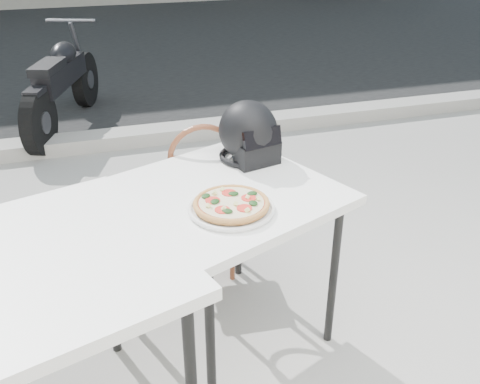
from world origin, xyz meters
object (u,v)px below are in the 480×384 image
object	(u,v)px
cafe_chair_main	(202,193)
plate	(231,209)
helmet	(249,134)
cafe_table_main	(226,203)
pizza	(231,203)
motorcycle	(63,85)
cafe_table_side	(28,284)

from	to	relation	value
cafe_chair_main	plate	bearing A→B (deg)	92.22
helmet	cafe_table_main	bearing A→B (deg)	-139.09
pizza	cafe_chair_main	size ratio (longest dim) A/B	0.34
helmet	motorcycle	world-z (taller)	helmet
cafe_table_main	cafe_table_side	bearing A→B (deg)	-151.18
helmet	cafe_chair_main	size ratio (longest dim) A/B	0.36
cafe_table_side	cafe_chair_main	bearing A→B (deg)	49.56
plate	cafe_chair_main	distance (m)	0.73
pizza	motorcycle	xyz separation A→B (m)	(-0.64, 3.32, -0.42)
plate	cafe_table_side	distance (m)	0.77
plate	motorcycle	distance (m)	3.40
cafe_table_main	cafe_chair_main	size ratio (longest dim) A/B	1.16
cafe_chair_main	motorcycle	xyz separation A→B (m)	(-0.68, 2.64, -0.11)
helmet	cafe_chair_main	bearing A→B (deg)	114.82
cafe_table_main	cafe_table_side	size ratio (longest dim) A/B	0.96
cafe_table_main	motorcycle	xyz separation A→B (m)	(-0.67, 3.13, -0.31)
cafe_table_main	pizza	world-z (taller)	pizza
cafe_table_main	pizza	size ratio (longest dim) A/B	3.38
helmet	motorcycle	distance (m)	3.04
cafe_table_side	plate	bearing A→B (deg)	17.49
cafe_table_main	helmet	xyz separation A→B (m)	(0.19, 0.26, 0.19)
plate	cafe_chair_main	xyz separation A→B (m)	(0.04, 0.67, -0.28)
cafe_chair_main	cafe_table_side	size ratio (longest dim) A/B	0.83
cafe_table_side	motorcycle	size ratio (longest dim) A/B	0.63
cafe_table_side	pizza	bearing A→B (deg)	17.51
pizza	motorcycle	distance (m)	3.40
helmet	pizza	bearing A→B (deg)	-129.19
plate	cafe_table_side	bearing A→B (deg)	-162.51
pizza	motorcycle	world-z (taller)	motorcycle
pizza	cafe_table_main	bearing A→B (deg)	80.98
cafe_chair_main	helmet	bearing A→B (deg)	133.71
pizza	cafe_table_side	distance (m)	0.77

